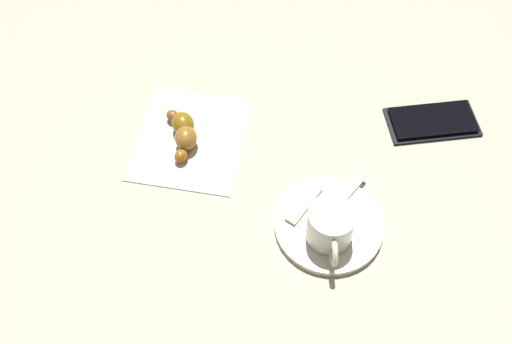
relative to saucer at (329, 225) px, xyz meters
The scene contains 8 objects.
ground_plane 0.11m from the saucer, 162.56° to the left, with size 1.80×1.80×0.00m, color #A7A48D.
saucer is the anchor object (origin of this frame).
espresso_cup 0.04m from the saucer, 79.99° to the right, with size 0.06×0.09×0.06m.
teaspoon 0.01m from the saucer, 116.93° to the left, with size 0.06×0.13×0.01m.
sugar_packet 0.04m from the saucer, 156.44° to the left, with size 0.07×0.02×0.01m, color beige.
napkin 0.25m from the saucer, 160.44° to the left, with size 0.16×0.18×0.00m, color silver.
croissant 0.26m from the saucer, 161.57° to the left, with size 0.07×0.09×0.03m.
cell_phone 0.25m from the saucer, 63.93° to the left, with size 0.16×0.12×0.01m.
Camera 1 is at (0.12, -0.43, 0.71)m, focal length 41.01 mm.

